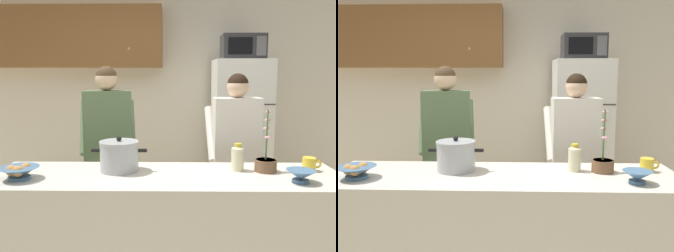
% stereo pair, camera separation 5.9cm
% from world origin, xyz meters
% --- Properties ---
extents(back_wall_unit, '(6.00, 0.48, 2.60)m').
position_xyz_m(back_wall_unit, '(-0.27, 2.25, 1.46)').
color(back_wall_unit, silver).
rests_on(back_wall_unit, ground).
extents(kitchen_island, '(2.37, 0.68, 0.92)m').
position_xyz_m(kitchen_island, '(0.00, 0.00, 0.46)').
color(kitchen_island, silver).
rests_on(kitchen_island, ground).
extents(refrigerator, '(0.64, 0.68, 1.76)m').
position_xyz_m(refrigerator, '(0.83, 1.85, 0.88)').
color(refrigerator, white).
rests_on(refrigerator, ground).
extents(microwave, '(0.48, 0.37, 0.28)m').
position_xyz_m(microwave, '(0.83, 1.83, 1.90)').
color(microwave, '#2D2D30').
rests_on(microwave, refrigerator).
extents(person_near_pot, '(0.56, 0.48, 1.66)m').
position_xyz_m(person_near_pot, '(-0.55, 0.82, 1.04)').
color(person_near_pot, black).
rests_on(person_near_pot, ground).
extents(person_by_sink, '(0.51, 0.43, 1.60)m').
position_xyz_m(person_by_sink, '(0.59, 0.73, 0.99)').
color(person_by_sink, '#726656').
rests_on(person_by_sink, ground).
extents(cooking_pot, '(0.39, 0.27, 0.25)m').
position_xyz_m(cooking_pot, '(-0.33, 0.09, 1.03)').
color(cooking_pot, '#ADAFB5').
rests_on(cooking_pot, kitchen_island).
extents(coffee_mug, '(0.13, 0.09, 0.10)m').
position_xyz_m(coffee_mug, '(0.99, 0.11, 0.97)').
color(coffee_mug, yellow).
rests_on(coffee_mug, kitchen_island).
extents(bread_bowl, '(0.25, 0.25, 0.10)m').
position_xyz_m(bread_bowl, '(-0.94, -0.12, 0.97)').
color(bread_bowl, '#4C7299').
rests_on(bread_bowl, kitchen_island).
extents(empty_bowl, '(0.18, 0.18, 0.08)m').
position_xyz_m(empty_bowl, '(0.84, -0.16, 0.97)').
color(empty_bowl, '#4C7299').
rests_on(empty_bowl, kitchen_island).
extents(bottle_near_edge, '(0.09, 0.09, 0.19)m').
position_xyz_m(bottle_near_edge, '(0.49, 0.11, 1.01)').
color(bottle_near_edge, beige).
rests_on(bottle_near_edge, kitchen_island).
extents(potted_orchid, '(0.15, 0.15, 0.43)m').
position_xyz_m(potted_orchid, '(0.68, 0.09, 0.98)').
color(potted_orchid, brown).
rests_on(potted_orchid, kitchen_island).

